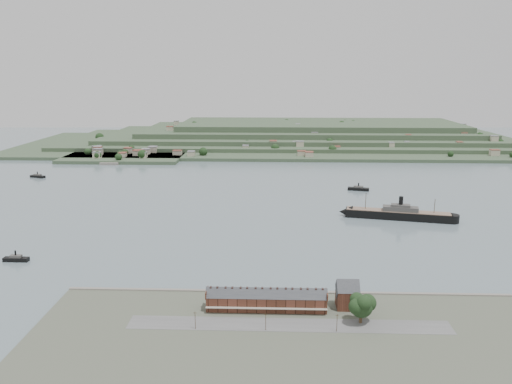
{
  "coord_description": "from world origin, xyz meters",
  "views": [
    {
      "loc": [
        -7.12,
        -378.98,
        108.9
      ],
      "look_at": [
        -22.03,
        30.0,
        9.99
      ],
      "focal_mm": 35.0,
      "sensor_mm": 36.0,
      "label": 1
    }
  ],
  "objects_px": {
    "gabled_building": "(347,295)",
    "steamship": "(395,214)",
    "tugboat": "(16,259)",
    "terrace_row": "(266,300)",
    "fig_tree": "(362,305)"
  },
  "relations": [
    {
      "from": "steamship",
      "to": "tugboat",
      "type": "relative_size",
      "value": 5.92
    },
    {
      "from": "tugboat",
      "to": "terrace_row",
      "type": "bearing_deg",
      "value": -21.99
    },
    {
      "from": "gabled_building",
      "to": "fig_tree",
      "type": "bearing_deg",
      "value": -74.63
    },
    {
      "from": "terrace_row",
      "to": "steamship",
      "type": "distance_m",
      "value": 182.96
    },
    {
      "from": "tugboat",
      "to": "fig_tree",
      "type": "height_order",
      "value": "fig_tree"
    },
    {
      "from": "terrace_row",
      "to": "fig_tree",
      "type": "xyz_separation_m",
      "value": [
        41.69,
        -11.21,
        3.67
      ]
    },
    {
      "from": "gabled_building",
      "to": "steamship",
      "type": "xyz_separation_m",
      "value": [
        57.57,
        152.27,
        -4.28
      ]
    },
    {
      "from": "fig_tree",
      "to": "gabled_building",
      "type": "bearing_deg",
      "value": 105.37
    },
    {
      "from": "fig_tree",
      "to": "tugboat",
      "type": "bearing_deg",
      "value": 159.48
    },
    {
      "from": "gabled_building",
      "to": "tugboat",
      "type": "distance_m",
      "value": 194.6
    },
    {
      "from": "fig_tree",
      "to": "steamship",
      "type": "bearing_deg",
      "value": 72.32
    },
    {
      "from": "gabled_building",
      "to": "fig_tree",
      "type": "xyz_separation_m",
      "value": [
        4.19,
        -15.23,
        2.33
      ]
    },
    {
      "from": "gabled_building",
      "to": "steamship",
      "type": "relative_size",
      "value": 0.16
    },
    {
      "from": "terrace_row",
      "to": "steamship",
      "type": "relative_size",
      "value": 0.64
    },
    {
      "from": "steamship",
      "to": "fig_tree",
      "type": "height_order",
      "value": "steamship"
    }
  ]
}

